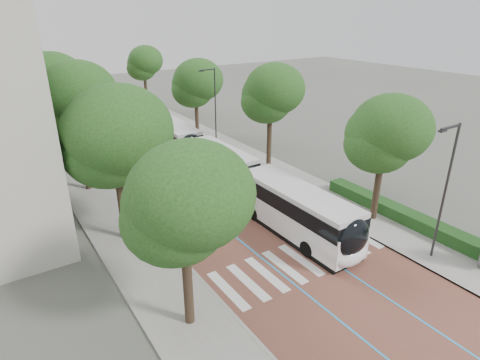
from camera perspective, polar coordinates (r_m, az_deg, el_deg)
name	(u,v)px	position (r m, az deg, el deg)	size (l,w,h in m)	color
ground	(310,270)	(23.37, 9.91, -12.45)	(160.00, 160.00, 0.00)	#51544C
road	(104,119)	(56.75, -18.83, 8.15)	(11.00, 140.00, 0.02)	brown
sidewalk_left	(42,128)	(55.43, -26.30, 6.71)	(4.00, 140.00, 0.12)	gray
sidewalk_right	(157,112)	(58.99, -11.78, 9.48)	(4.00, 140.00, 0.12)	gray
kerb_left	(59,125)	(55.67, -24.38, 7.10)	(0.20, 140.00, 0.14)	gray
kerb_right	(144,114)	(58.34, -13.52, 9.18)	(0.20, 140.00, 0.14)	gray
zebra_crossing	(301,260)	(24.06, 8.64, -11.13)	(10.55, 3.60, 0.01)	silver
lane_line_left	(91,121)	(56.39, -20.40, 7.86)	(0.12, 126.00, 0.01)	#2991CE
lane_line_right	(116,118)	(57.16, -17.29, 8.46)	(0.12, 126.00, 0.01)	#2991CE
hedge	(411,219)	(29.37, 23.19, -5.06)	(1.20, 14.00, 0.80)	#1C4417
streetlight_near	(445,183)	(24.33, 27.16, -0.36)	(1.82, 0.20, 8.00)	#2D2D2F
streetlight_far	(214,101)	(41.70, -3.76, 11.09)	(1.82, 0.20, 8.00)	#2D2D2F
lamp_post_left	(147,179)	(24.55, -13.12, 0.11)	(0.14, 0.14, 8.00)	#2D2D2F
trees_left	(60,95)	(38.46, -24.28, 10.98)	(6.30, 60.26, 9.83)	black
trees_right	(223,89)	(41.87, -2.37, 12.78)	(5.68, 47.02, 8.81)	black
lead_bus	(261,191)	(28.39, 3.04, -1.56)	(2.62, 18.41, 3.20)	black
bus_queued_0	(169,135)	(41.76, -10.04, 6.27)	(3.13, 12.51, 3.20)	white
bus_queued_1	(124,111)	(53.28, -16.16, 9.35)	(2.93, 12.47, 3.20)	white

